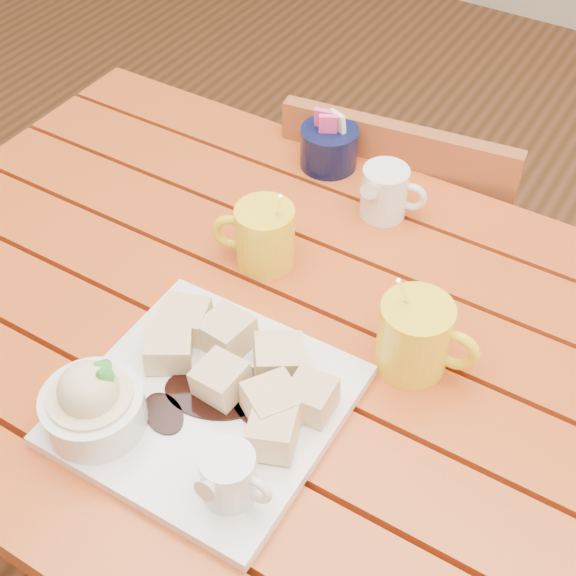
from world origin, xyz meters
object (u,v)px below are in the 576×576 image
Objects in this scene: table at (280,384)px; coffee_mug_left at (263,235)px; coffee_mug_right at (417,336)px; chair_far at (398,257)px; dessert_plate at (183,400)px.

coffee_mug_left is at bearing 131.48° from table.
chair_far is (-0.21, 0.46, -0.34)m from coffee_mug_right.
coffee_mug_left reaches higher than table.
coffee_mug_right is at bearing 47.81° from dessert_plate.
coffee_mug_left is 0.53m from chair_far.
dessert_plate is at bearing -98.09° from table.
dessert_plate is 0.28m from coffee_mug_right.
table is at bearing 81.91° from dessert_plate.
table is 8.22× the size of coffee_mug_right.
dessert_plate is 2.02× the size of coffee_mug_right.
coffee_mug_left is 0.92× the size of coffee_mug_right.
coffee_mug_right reaches higher than dessert_plate.
coffee_mug_left is (-0.09, 0.10, 0.15)m from table.
table is 4.06× the size of dessert_plate.
table is 0.54m from chair_far.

